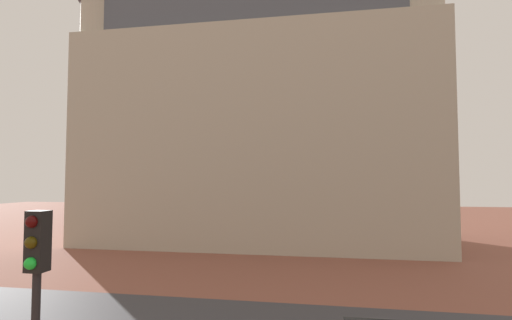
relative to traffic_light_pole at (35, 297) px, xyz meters
The scene contains 2 objects.
landmark_building 24.47m from the traffic_light_pole, 91.61° to the left, with size 25.58×10.93×30.15m.
traffic_light_pole is the anchor object (origin of this frame).
Camera 1 is at (2.25, -0.90, 4.69)m, focal length 26.27 mm.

